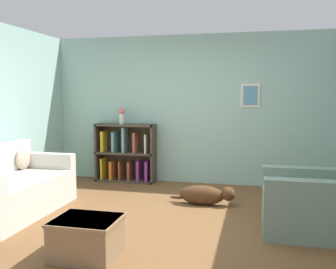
{
  "coord_description": "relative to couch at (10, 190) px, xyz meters",
  "views": [
    {
      "loc": [
        1.11,
        -4.28,
        1.56
      ],
      "look_at": [
        0.0,
        0.4,
        1.05
      ],
      "focal_mm": 40.0,
      "sensor_mm": 36.0,
      "label": 1
    }
  ],
  "objects": [
    {
      "name": "ground_plane",
      "position": [
        2.02,
        0.09,
        -0.32
      ],
      "size": [
        14.0,
        14.0,
        0.0
      ],
      "primitive_type": "plane",
      "color": "brown"
    },
    {
      "name": "wall_back",
      "position": [
        2.02,
        2.34,
        0.98
      ],
      "size": [
        5.6,
        0.13,
        2.6
      ],
      "color": "#93BCB2",
      "rests_on": "ground_plane"
    },
    {
      "name": "couch",
      "position": [
        0.0,
        0.0,
        0.0
      ],
      "size": [
        0.91,
        1.74,
        0.88
      ],
      "color": "beige",
      "rests_on": "ground_plane"
    },
    {
      "name": "bookshelf",
      "position": [
        0.85,
        2.13,
        0.18
      ],
      "size": [
        1.08,
        0.32,
        1.04
      ],
      "color": "#42382D",
      "rests_on": "ground_plane"
    },
    {
      "name": "recliner_chair",
      "position": [
        3.83,
        0.2,
        0.04
      ],
      "size": [
        1.07,
        0.9,
        1.06
      ],
      "color": "gray",
      "rests_on": "ground_plane"
    },
    {
      "name": "coffee_table",
      "position": [
        1.56,
        -0.99,
        -0.12
      ],
      "size": [
        0.63,
        0.53,
        0.38
      ],
      "color": "#846647",
      "rests_on": "ground_plane"
    },
    {
      "name": "dog",
      "position": [
        2.45,
        0.99,
        -0.18
      ],
      "size": [
        0.94,
        0.25,
        0.28
      ],
      "color": "#472D19",
      "rests_on": "ground_plane"
    },
    {
      "name": "vase",
      "position": [
        0.79,
        2.11,
        0.88
      ],
      "size": [
        0.11,
        0.11,
        0.29
      ],
      "color": "silver",
      "rests_on": "bookshelf"
    }
  ]
}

